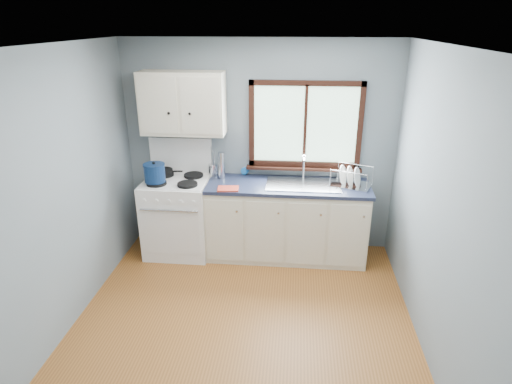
# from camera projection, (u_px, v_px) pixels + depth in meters

# --- Properties ---
(floor) EXTENTS (3.20, 3.60, 0.02)m
(floor) POSITION_uv_depth(u_px,v_px,m) (241.00, 336.00, 3.91)
(floor) COLOR brown
(floor) RESTS_ON ground
(ceiling) EXTENTS (3.20, 3.60, 0.02)m
(ceiling) POSITION_uv_depth(u_px,v_px,m) (236.00, 45.00, 2.96)
(ceiling) COLOR white
(ceiling) RESTS_ON wall_back
(wall_back) EXTENTS (3.20, 0.02, 2.50)m
(wall_back) POSITION_uv_depth(u_px,v_px,m) (259.00, 148.00, 5.10)
(wall_back) COLOR slate
(wall_back) RESTS_ON ground
(wall_left) EXTENTS (0.02, 3.60, 2.50)m
(wall_left) POSITION_uv_depth(u_px,v_px,m) (49.00, 203.00, 3.58)
(wall_left) COLOR slate
(wall_left) RESTS_ON ground
(wall_right) EXTENTS (0.02, 3.60, 2.50)m
(wall_right) POSITION_uv_depth(u_px,v_px,m) (446.00, 219.00, 3.29)
(wall_right) COLOR slate
(wall_right) RESTS_ON ground
(gas_range) EXTENTS (0.76, 0.69, 1.36)m
(gas_range) POSITION_uv_depth(u_px,v_px,m) (178.00, 214.00, 5.16)
(gas_range) COLOR white
(gas_range) RESTS_ON floor
(base_cabinets) EXTENTS (1.85, 0.60, 0.88)m
(base_cabinets) POSITION_uv_depth(u_px,v_px,m) (286.00, 224.00, 5.09)
(base_cabinets) COLOR beige
(base_cabinets) RESTS_ON floor
(countertop) EXTENTS (1.89, 0.64, 0.04)m
(countertop) POSITION_uv_depth(u_px,v_px,m) (287.00, 186.00, 4.91)
(countertop) COLOR #161D31
(countertop) RESTS_ON base_cabinets
(sink) EXTENTS (0.84, 0.46, 0.44)m
(sink) POSITION_uv_depth(u_px,v_px,m) (303.00, 190.00, 4.91)
(sink) COLOR silver
(sink) RESTS_ON countertop
(window) EXTENTS (1.36, 0.10, 1.03)m
(window) POSITION_uv_depth(u_px,v_px,m) (305.00, 131.00, 4.94)
(window) COLOR #9EC6A8
(window) RESTS_ON wall_back
(upper_cabinets) EXTENTS (0.95, 0.35, 0.70)m
(upper_cabinets) POSITION_uv_depth(u_px,v_px,m) (183.00, 103.00, 4.80)
(upper_cabinets) COLOR beige
(upper_cabinets) RESTS_ON wall_back
(skillet) EXTENTS (0.37, 0.26, 0.05)m
(skillet) POSITION_uv_depth(u_px,v_px,m) (163.00, 171.00, 5.12)
(skillet) COLOR black
(skillet) RESTS_ON gas_range
(stockpot) EXTENTS (0.25, 0.25, 0.24)m
(stockpot) POSITION_uv_depth(u_px,v_px,m) (155.00, 173.00, 4.83)
(stockpot) COLOR #0C2248
(stockpot) RESTS_ON gas_range
(utensil_crock) EXTENTS (0.12, 0.12, 0.36)m
(utensil_crock) POSITION_uv_depth(u_px,v_px,m) (213.00, 170.00, 5.15)
(utensil_crock) COLOR silver
(utensil_crock) RESTS_ON countertop
(thermos) EXTENTS (0.10, 0.10, 0.32)m
(thermos) POSITION_uv_depth(u_px,v_px,m) (221.00, 166.00, 5.02)
(thermos) COLOR silver
(thermos) RESTS_ON countertop
(soap_bottle) EXTENTS (0.11, 0.11, 0.24)m
(soap_bottle) POSITION_uv_depth(u_px,v_px,m) (244.00, 166.00, 5.14)
(soap_bottle) COLOR #1964AE
(soap_bottle) RESTS_ON countertop
(dish_towel) EXTENTS (0.25, 0.19, 0.02)m
(dish_towel) POSITION_uv_depth(u_px,v_px,m) (228.00, 189.00, 4.75)
(dish_towel) COLOR #BF3B28
(dish_towel) RESTS_ON countertop
(dish_rack) EXTENTS (0.52, 0.46, 0.22)m
(dish_rack) POSITION_uv_depth(u_px,v_px,m) (351.00, 180.00, 4.85)
(dish_rack) COLOR silver
(dish_rack) RESTS_ON countertop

